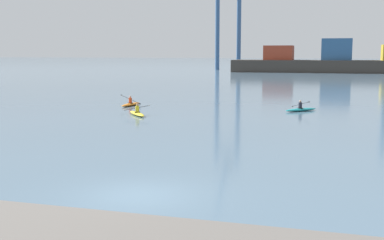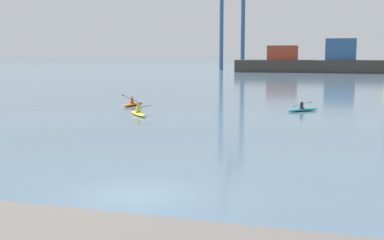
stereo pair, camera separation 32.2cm
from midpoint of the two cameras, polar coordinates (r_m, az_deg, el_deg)
ground_plane at (r=17.86m, az=-6.75°, el=-8.66°), size 800.00×800.00×0.00m
container_barge at (r=128.23m, az=16.21°, el=6.43°), size 51.33×9.00×8.34m
gantry_crane_west at (r=142.66m, az=4.10°, el=13.32°), size 7.39×17.91×39.74m
kayak_yellow at (r=40.12m, az=-6.58°, el=0.79°), size 2.61×3.02×0.95m
kayak_teal at (r=43.62m, az=12.22°, el=1.23°), size 2.77×2.88×0.97m
kayak_orange at (r=47.31m, az=-7.25°, el=1.85°), size 2.17×3.44×1.06m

